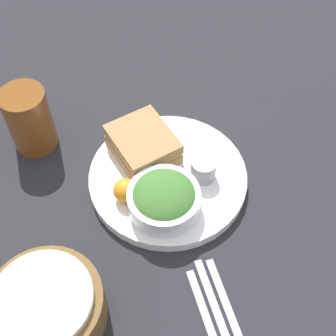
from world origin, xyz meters
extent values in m
plane|color=#232328|center=(0.00, 0.00, 0.00)|extent=(4.00, 4.00, 0.00)
cylinder|color=white|center=(0.00, 0.00, 0.01)|extent=(0.28, 0.28, 0.02)
cube|color=#A37A4C|center=(0.07, 0.01, 0.03)|extent=(0.12, 0.10, 0.02)
cube|color=#E5C666|center=(0.07, 0.01, 0.05)|extent=(0.11, 0.10, 0.01)
cube|color=#A37A4C|center=(0.07, 0.01, 0.06)|extent=(0.12, 0.10, 0.02)
cylinder|color=white|center=(-0.05, 0.04, 0.04)|extent=(0.12, 0.12, 0.04)
ellipsoid|color=#3D702D|center=(-0.05, 0.04, 0.05)|extent=(0.11, 0.11, 0.05)
cylinder|color=#99999E|center=(-0.04, -0.05, 0.04)|extent=(0.04, 0.04, 0.04)
sphere|color=orange|center=(0.00, 0.09, 0.04)|extent=(0.04, 0.04, 0.04)
cylinder|color=brown|center=(0.22, 0.16, 0.06)|extent=(0.08, 0.08, 0.13)
cylinder|color=brown|center=(-0.11, 0.28, 0.03)|extent=(0.17, 0.17, 0.06)
cylinder|color=white|center=(-0.11, 0.28, 0.07)|extent=(0.14, 0.14, 0.01)
cube|color=#B2B2B7|center=(-0.25, 0.06, 0.00)|extent=(0.17, 0.06, 0.01)
cube|color=#B2B2B7|center=(-0.25, 0.07, 0.00)|extent=(0.18, 0.07, 0.01)
cube|color=#B2B2B7|center=(-0.24, 0.09, 0.00)|extent=(0.16, 0.06, 0.01)
camera|label=1|loc=(-0.40, 0.27, 0.70)|focal=50.00mm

